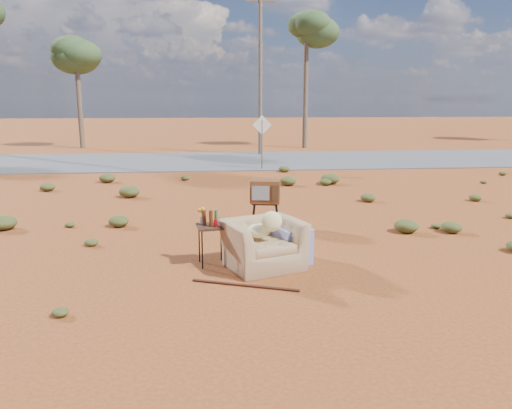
{
  "coord_description": "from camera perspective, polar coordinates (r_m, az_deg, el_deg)",
  "views": [
    {
      "loc": [
        -0.68,
        -8.13,
        2.82
      ],
      "look_at": [
        0.23,
        1.36,
        0.8
      ],
      "focal_mm": 35.0,
      "sensor_mm": 36.0,
      "label": 1
    }
  ],
  "objects": [
    {
      "name": "tv_unit",
      "position": [
        11.19,
        1.08,
        1.46
      ],
      "size": [
        0.73,
        0.63,
        1.05
      ],
      "rotation": [
        0.0,
        0.0,
        -0.18
      ],
      "color": "black",
      "rests_on": "ground"
    },
    {
      "name": "side_table",
      "position": [
        8.59,
        -5.35,
        -2.21
      ],
      "size": [
        0.55,
        0.55,
        0.98
      ],
      "rotation": [
        0.0,
        0.0,
        0.14
      ],
      "color": "#371F14",
      "rests_on": "ground"
    },
    {
      "name": "ground",
      "position": [
        8.63,
        -0.67,
        -7.1
      ],
      "size": [
        140.0,
        140.0,
        0.0
      ],
      "primitive_type": "plane",
      "color": "#984E1E",
      "rests_on": "ground"
    },
    {
      "name": "armchair",
      "position": [
        8.52,
        1.38,
        -3.76
      ],
      "size": [
        1.61,
        1.38,
        1.09
      ],
      "rotation": [
        0.0,
        0.0,
        0.35
      ],
      "color": "#9B7A54",
      "rests_on": "ground"
    },
    {
      "name": "eucalyptus_center",
      "position": [
        29.9,
        5.81,
        18.83
      ],
      "size": [
        3.2,
        3.2,
        7.6
      ],
      "color": "brown",
      "rests_on": "ground"
    },
    {
      "name": "utility_pole_center",
      "position": [
        25.8,
        0.49,
        14.91
      ],
      "size": [
        1.4,
        0.2,
        8.0
      ],
      "color": "brown",
      "rests_on": "ground"
    },
    {
      "name": "rusty_bar",
      "position": [
        7.74,
        -1.29,
        -9.2
      ],
      "size": [
        1.61,
        0.65,
        0.05
      ],
      "primitive_type": "cylinder",
      "rotation": [
        0.0,
        1.57,
        -0.36
      ],
      "color": "#522016",
      "rests_on": "ground"
    },
    {
      "name": "highway",
      "position": [
        23.31,
        -3.8,
        5.03
      ],
      "size": [
        140.0,
        7.0,
        0.04
      ],
      "primitive_type": "cube",
      "color": "#565659",
      "rests_on": "ground"
    },
    {
      "name": "scrub_patch",
      "position": [
        12.82,
        -6.02,
        -0.17
      ],
      "size": [
        17.49,
        8.07,
        0.33
      ],
      "color": "#484F22",
      "rests_on": "ground"
    },
    {
      "name": "eucalyptus_near_left",
      "position": [
        31.11,
        -19.9,
        16.12
      ],
      "size": [
        3.2,
        3.2,
        6.6
      ],
      "color": "brown",
      "rests_on": "ground"
    },
    {
      "name": "road_sign",
      "position": [
        20.29,
        0.69,
        8.24
      ],
      "size": [
        0.78,
        0.06,
        2.19
      ],
      "color": "brown",
      "rests_on": "ground"
    }
  ]
}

